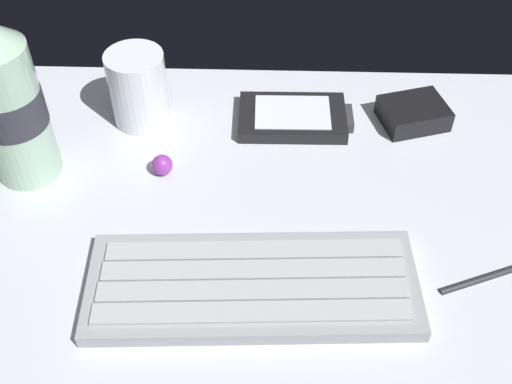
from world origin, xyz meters
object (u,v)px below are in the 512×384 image
Objects in this scene: water_bottle at (7,101)px; trackball_mouse at (162,165)px; charger_block at (413,113)px; juice_cup at (139,91)px; stylus_pen at (487,275)px; keyboard at (251,285)px; handheld_device at (294,117)px.

water_bottle is 16.06cm from trackball_mouse.
trackball_mouse is at bearing -0.27° from water_bottle.
water_bottle is 42.88cm from charger_block.
trackball_mouse is (3.47, -8.79, -2.81)cm from juice_cup.
stylus_pen is at bearing -31.95° from juice_cup.
juice_cup is 1.21× the size of charger_block.
water_bottle is at bearing -140.31° from juice_cup.
handheld_device is at bearing 80.28° from keyboard.
water_bottle is 47.42cm from stylus_pen.
water_bottle reaches higher than juice_cup.
juice_cup is (-17.21, 0.17, 3.18)cm from handheld_device.
water_bottle reaches higher than keyboard.
stylus_pen is at bearing -51.12° from handheld_device.
keyboard is at bearing -126.24° from charger_block.
trackball_mouse reaches higher than handheld_device.
charger_block is 3.18× the size of trackball_mouse.
charger_block reaches higher than trackball_mouse.
juice_cup reaches higher than trackball_mouse.
charger_block is at bearing 18.57° from trackball_mouse.
water_bottle is 2.97× the size of charger_block.
handheld_device is 5.85× the size of trackball_mouse.
juice_cup is 3.86× the size of trackball_mouse.
charger_block is at bearing 0.64° from juice_cup.
handheld_device is 17.50cm from juice_cup.
charger_block is at bearing 12.42° from water_bottle.
juice_cup reaches higher than handheld_device.
keyboard is 17.60cm from trackball_mouse.
juice_cup is 0.89× the size of stylus_pen.
keyboard is 21.22cm from stylus_pen.
water_bottle is (-23.74, 14.71, 8.20)cm from keyboard.
keyboard is at bearing -31.78° from water_bottle.
trackball_mouse is at bearing 136.28° from stylus_pen.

